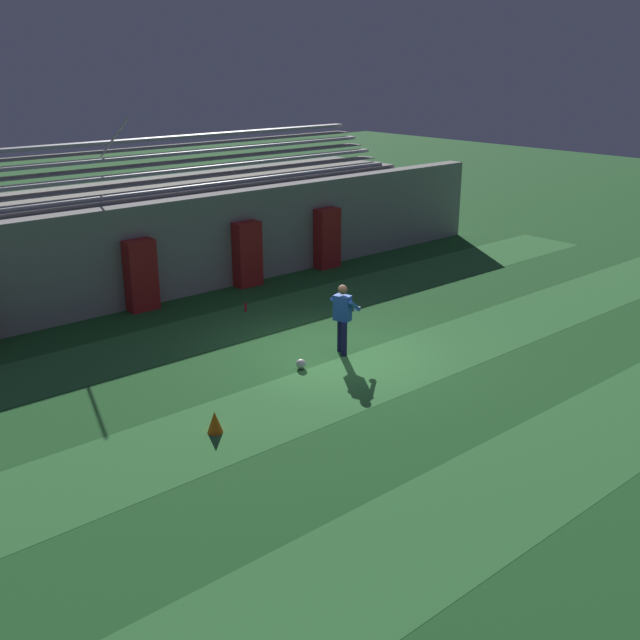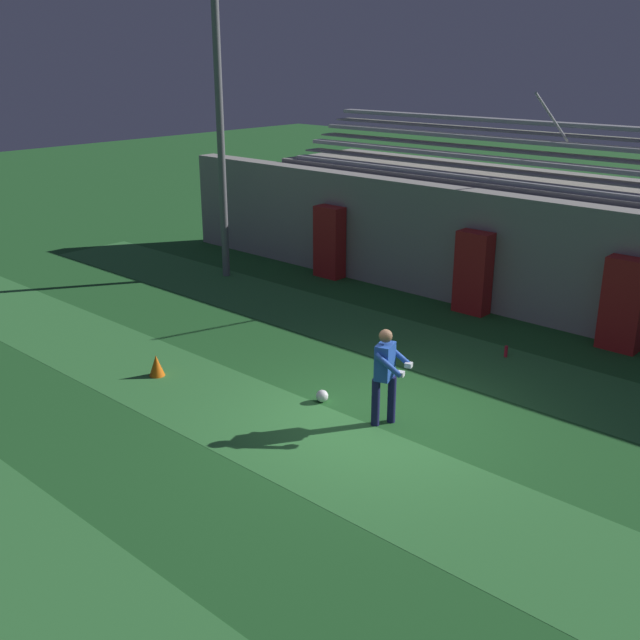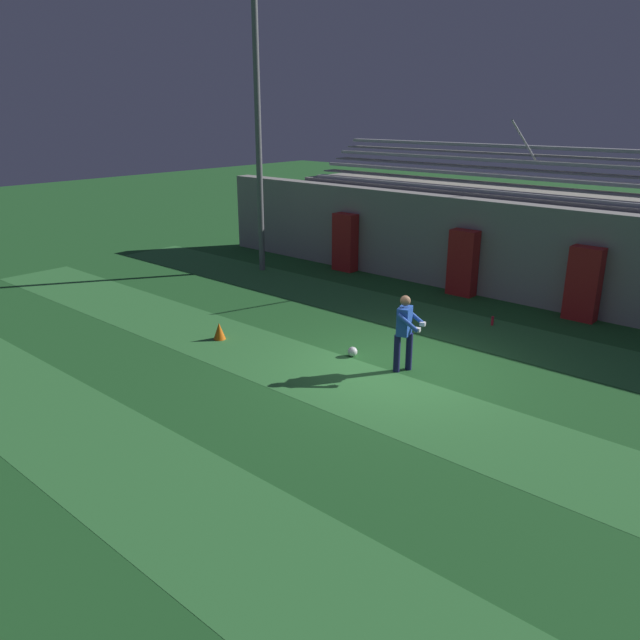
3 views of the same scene
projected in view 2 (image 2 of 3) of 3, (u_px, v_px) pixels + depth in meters
ground_plane at (374, 420)px, 12.59m from camera, size 80.00×80.00×0.00m
turf_stripe_near at (43, 603)px, 8.40m from camera, size 28.00×2.33×0.01m
turf_stripe_mid at (321, 449)px, 11.66m from camera, size 28.00×2.33×0.01m
turf_stripe_far at (478, 363)px, 14.92m from camera, size 28.00×2.33×0.01m
back_wall at (556, 264)px, 16.66m from camera, size 24.00×0.60×2.80m
padding_pillar_gate_left at (473, 273)px, 17.53m from camera, size 0.82×0.44×1.95m
padding_pillar_gate_right at (623, 305)px, 15.30m from camera, size 0.82×0.44×1.95m
padding_pillar_far_left at (329, 242)px, 20.37m from camera, size 0.82×0.44×1.95m
bleacher_stand at (594, 244)px, 18.02m from camera, size 18.00×3.35×5.03m
floodlight_pole at (217, 48)px, 18.80m from camera, size 0.90×0.36×9.66m
goalkeeper at (386, 371)px, 12.16m from camera, size 0.63×0.69×1.67m
soccer_ball at (322, 396)px, 13.22m from camera, size 0.22×0.22×0.22m
traffic_cone at (157, 366)px, 14.26m from camera, size 0.30×0.30×0.42m
water_bottle at (506, 351)px, 15.17m from camera, size 0.07×0.07×0.24m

